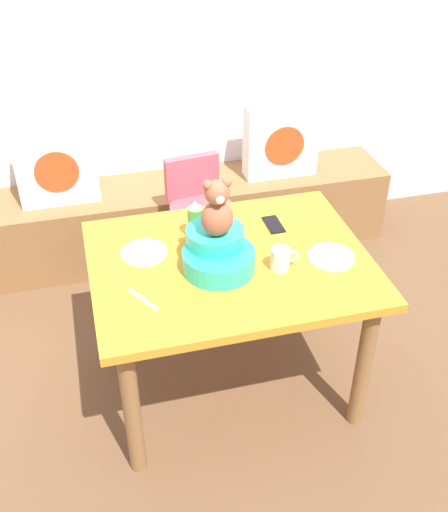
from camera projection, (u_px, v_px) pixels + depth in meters
The scene contains 16 objects.
ground_plane at pixel (229, 382), 3.03m from camera, with size 8.00×8.00×0.00m, color brown.
back_wall at pixel (162, 29), 3.44m from camera, with size 4.40×0.10×2.60m, color silver.
window_bench at pixel (180, 217), 3.85m from camera, with size 2.60×0.44×0.46m, color olive.
pillow_floral_left at pixel (56, 166), 3.43m from camera, with size 0.44×0.15×0.44m.
pillow_floral_right at pixel (281, 141), 3.70m from camera, with size 0.44×0.15×0.44m.
book_stack at pixel (196, 176), 3.72m from camera, with size 0.20×0.14×0.08m, color #9ECABF.
dining_table at pixel (230, 280), 2.66m from camera, with size 1.18×0.91×0.74m.
highchair at pixel (200, 211), 3.34m from camera, with size 0.35×0.48×0.79m.
infant_seat_teal at pixel (218, 252), 2.52m from camera, with size 0.30×0.33×0.16m.
teddy_bear at pixel (217, 209), 2.40m from camera, with size 0.13×0.12×0.25m.
ketchup_bottle at pixel (196, 221), 2.69m from camera, with size 0.07×0.07×0.18m.
coffee_mug at pixel (281, 259), 2.52m from camera, with size 0.12×0.08×0.09m.
dinner_plate_near at pixel (144, 253), 2.63m from camera, with size 0.20×0.20×0.01m, color white.
dinner_plate_far at pixel (331, 257), 2.61m from camera, with size 0.20×0.20×0.01m, color white.
cell_phone at pixel (274, 225), 2.82m from camera, with size 0.07×0.14×0.01m, color black.
table_fork at pixel (143, 300), 2.38m from camera, with size 0.02×0.17×0.01m, color silver.
Camera 1 is at (-0.55, -2.04, 2.26)m, focal length 43.26 mm.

